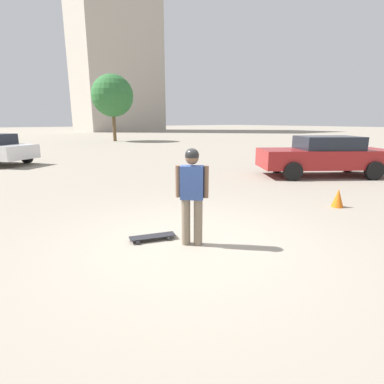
# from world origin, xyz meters

# --- Properties ---
(ground_plane) EXTENTS (220.00, 220.00, 0.00)m
(ground_plane) POSITION_xyz_m (0.00, 0.00, 0.00)
(ground_plane) COLOR gray
(person) EXTENTS (0.42, 0.40, 1.64)m
(person) POSITION_xyz_m (0.00, 0.00, 0.95)
(person) COLOR #7A6B56
(person) RESTS_ON ground_plane
(skateboard) EXTENTS (0.83, 0.45, 0.08)m
(skateboard) POSITION_xyz_m (0.45, -0.57, 0.06)
(skateboard) COLOR #232328
(skateboard) RESTS_ON ground_plane
(car_parked_near) EXTENTS (4.92, 4.09, 1.50)m
(car_parked_near) POSITION_xyz_m (-7.94, -2.27, 0.78)
(car_parked_near) COLOR maroon
(car_parked_near) RESTS_ON ground_plane
(building_block_distant) EXTENTS (15.47, 12.94, 40.28)m
(building_block_distant) POSITION_xyz_m (-23.50, -57.72, 20.14)
(building_block_distant) COLOR #B2A899
(building_block_distant) RESTS_ON ground_plane
(tree_distant) EXTENTS (4.17, 4.17, 6.61)m
(tree_distant) POSITION_xyz_m (-9.50, -26.23, 4.51)
(tree_distant) COLOR brown
(tree_distant) RESTS_ON ground_plane
(traffic_cone) EXTENTS (0.29, 0.29, 0.46)m
(traffic_cone) POSITION_xyz_m (-4.23, 0.30, 0.23)
(traffic_cone) COLOR orange
(traffic_cone) RESTS_ON ground_plane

